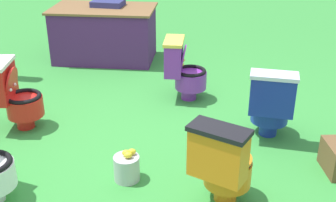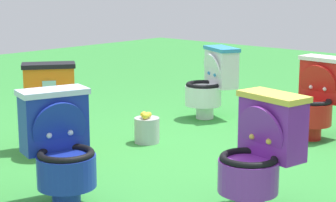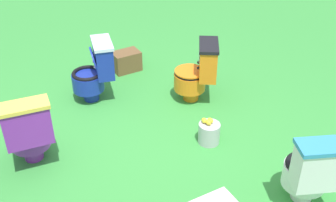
# 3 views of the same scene
# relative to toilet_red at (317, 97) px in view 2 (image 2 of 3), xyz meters

# --- Properties ---
(ground) EXTENTS (14.00, 14.00, 0.00)m
(ground) POSITION_rel_toilet_red_xyz_m (1.25, -0.30, -0.37)
(ground) COLOR green
(toilet_red) EXTENTS (0.51, 0.45, 0.73)m
(toilet_red) POSITION_rel_toilet_red_xyz_m (0.00, 0.00, 0.00)
(toilet_red) COLOR red
(toilet_red) RESTS_ON ground
(toilet_blue) EXTENTS (0.53, 0.59, 0.73)m
(toilet_blue) POSITION_rel_toilet_red_xyz_m (2.53, -0.41, 0.00)
(toilet_blue) COLOR #192D9E
(toilet_blue) RESTS_ON ground
(toilet_purple) EXTENTS (0.55, 0.48, 0.73)m
(toilet_purple) POSITION_rel_toilet_red_xyz_m (1.78, 0.58, 0.00)
(toilet_purple) COLOR purple
(toilet_purple) RESTS_ON ground
(toilet_orange) EXTENTS (0.62, 0.63, 0.73)m
(toilet_orange) POSITION_rel_toilet_red_xyz_m (1.87, -1.40, -0.00)
(toilet_orange) COLOR orange
(toilet_orange) RESTS_ON ground
(toilet_white) EXTENTS (0.62, 0.58, 0.73)m
(toilet_white) POSITION_rel_toilet_red_xyz_m (0.02, -1.18, 0.00)
(toilet_white) COLOR white
(toilet_white) RESTS_ON ground
(lemon_bucket) EXTENTS (0.22, 0.22, 0.28)m
(lemon_bucket) POSITION_rel_toilet_red_xyz_m (1.14, -1.01, -0.26)
(lemon_bucket) COLOR #B7B7BF
(lemon_bucket) RESTS_ON ground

